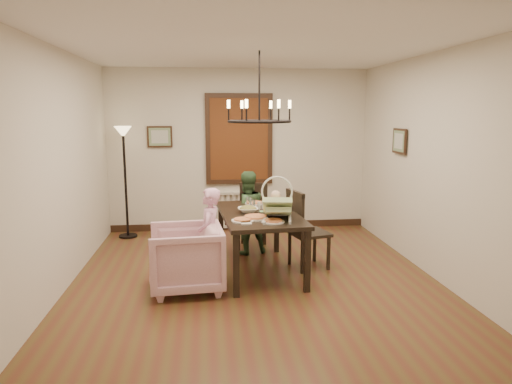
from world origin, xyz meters
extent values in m
cube|color=brown|center=(0.00, 0.00, 0.00)|extent=(4.50, 5.00, 0.01)
cube|color=white|center=(0.00, 0.00, 2.80)|extent=(4.50, 5.00, 0.01)
cube|color=beige|center=(0.00, 2.50, 1.40)|extent=(4.50, 0.01, 2.80)
cube|color=beige|center=(-2.25, 0.00, 1.40)|extent=(0.01, 5.00, 2.80)
cube|color=beige|center=(2.25, 0.00, 1.40)|extent=(0.01, 5.00, 2.80)
cube|color=black|center=(0.09, 0.25, 0.76)|extent=(1.07, 1.75, 0.05)
cube|color=black|center=(-0.27, -0.56, 0.37)|extent=(0.07, 0.07, 0.74)
cube|color=black|center=(-0.38, 1.00, 0.37)|extent=(0.07, 0.07, 0.74)
cube|color=black|center=(0.56, -0.50, 0.37)|extent=(0.07, 0.07, 0.74)
cube|color=black|center=(0.44, 1.06, 0.37)|extent=(0.07, 0.07, 0.74)
imported|color=beige|center=(-0.83, -0.28, 0.38)|extent=(0.91, 0.89, 0.77)
imported|color=#E8A3C9|center=(-0.56, -0.07, 0.49)|extent=(0.30, 0.39, 0.97)
imported|color=#375834|center=(0.00, 1.05, 0.51)|extent=(0.58, 0.51, 1.01)
imported|color=white|center=(-0.05, 0.26, 0.83)|extent=(0.32, 0.32, 0.08)
cylinder|color=tan|center=(0.00, -0.10, 0.81)|extent=(0.30, 0.30, 0.04)
cylinder|color=silver|center=(0.03, 0.42, 0.85)|extent=(0.06, 0.06, 0.13)
cube|color=#5D3612|center=(0.00, 2.46, 1.60)|extent=(1.00, 0.03, 1.40)
cube|color=black|center=(-1.35, 2.47, 1.65)|extent=(0.42, 0.03, 0.36)
cube|color=black|center=(2.21, 0.90, 1.65)|extent=(0.03, 0.42, 0.36)
torus|color=black|center=(0.09, 0.25, 1.95)|extent=(0.80, 0.80, 0.04)
camera|label=1|loc=(-0.58, -5.44, 2.07)|focal=32.00mm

